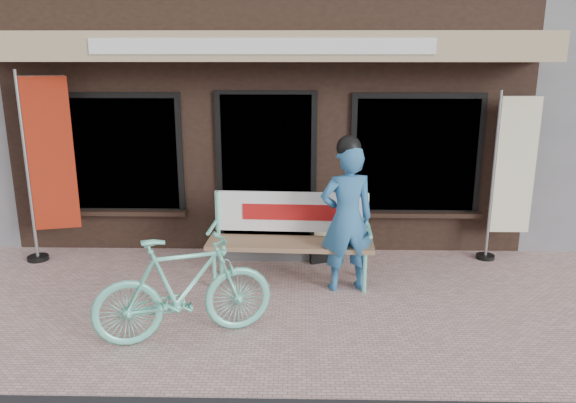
{
  "coord_description": "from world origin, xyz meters",
  "views": [
    {
      "loc": [
        0.46,
        -5.43,
        2.72
      ],
      "look_at": [
        0.32,
        0.7,
        1.05
      ],
      "focal_mm": 35.0,
      "sensor_mm": 36.0,
      "label": 1
    }
  ],
  "objects_px": {
    "nobori_red": "(48,165)",
    "nobori_cream": "(511,175)",
    "bench": "(291,230)",
    "menu_stand": "(326,232)",
    "person": "(347,216)",
    "bicycle": "(184,288)"
  },
  "relations": [
    {
      "from": "person",
      "to": "bicycle",
      "type": "bearing_deg",
      "value": -155.82
    },
    {
      "from": "bicycle",
      "to": "nobori_red",
      "type": "distance_m",
      "value": 3.09
    },
    {
      "from": "bench",
      "to": "bicycle",
      "type": "height_order",
      "value": "bench"
    },
    {
      "from": "nobori_red",
      "to": "nobori_cream",
      "type": "xyz_separation_m",
      "value": [
        5.97,
        0.13,
        -0.13
      ]
    },
    {
      "from": "menu_stand",
      "to": "person",
      "type": "bearing_deg",
      "value": -97.23
    },
    {
      "from": "bench",
      "to": "person",
      "type": "bearing_deg",
      "value": -18.81
    },
    {
      "from": "person",
      "to": "bicycle",
      "type": "height_order",
      "value": "person"
    },
    {
      "from": "nobori_red",
      "to": "menu_stand",
      "type": "relative_size",
      "value": 3.0
    },
    {
      "from": "nobori_cream",
      "to": "bicycle",
      "type": "bearing_deg",
      "value": -150.32
    },
    {
      "from": "bicycle",
      "to": "nobori_red",
      "type": "relative_size",
      "value": 0.69
    },
    {
      "from": "nobori_red",
      "to": "nobori_cream",
      "type": "height_order",
      "value": "nobori_red"
    },
    {
      "from": "menu_stand",
      "to": "nobori_red",
      "type": "bearing_deg",
      "value": 158.42
    },
    {
      "from": "bench",
      "to": "menu_stand",
      "type": "height_order",
      "value": "bench"
    },
    {
      "from": "bench",
      "to": "menu_stand",
      "type": "relative_size",
      "value": 2.4
    },
    {
      "from": "bicycle",
      "to": "nobori_cream",
      "type": "height_order",
      "value": "nobori_cream"
    },
    {
      "from": "bench",
      "to": "bicycle",
      "type": "xyz_separation_m",
      "value": [
        -0.99,
        -1.46,
        -0.11
      ]
    },
    {
      "from": "nobori_cream",
      "to": "menu_stand",
      "type": "xyz_separation_m",
      "value": [
        -2.38,
        -0.18,
        -0.73
      ]
    },
    {
      "from": "bicycle",
      "to": "nobori_cream",
      "type": "xyz_separation_m",
      "value": [
        3.82,
        2.22,
        0.63
      ]
    },
    {
      "from": "nobori_cream",
      "to": "nobori_red",
      "type": "bearing_deg",
      "value": -179.21
    },
    {
      "from": "person",
      "to": "nobori_cream",
      "type": "relative_size",
      "value": 0.81
    },
    {
      "from": "bicycle",
      "to": "bench",
      "type": "bearing_deg",
      "value": -53.45
    },
    {
      "from": "person",
      "to": "menu_stand",
      "type": "bearing_deg",
      "value": 91.31
    }
  ]
}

